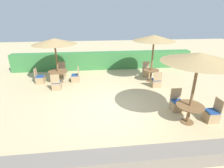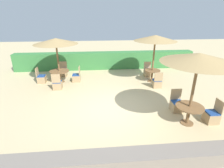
{
  "view_description": "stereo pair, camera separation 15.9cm",
  "coord_description": "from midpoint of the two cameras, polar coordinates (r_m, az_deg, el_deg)",
  "views": [
    {
      "loc": [
        -0.82,
        -6.69,
        3.91
      ],
      "look_at": [
        0.0,
        0.6,
        0.9
      ],
      "focal_mm": 28.0,
      "sensor_mm": 36.0,
      "label": 1
    },
    {
      "loc": [
        -0.66,
        -6.71,
        3.91
      ],
      "look_at": [
        0.0,
        0.6,
        0.9
      ],
      "focal_mm": 28.0,
      "sensor_mm": 36.0,
      "label": 2
    }
  ],
  "objects": [
    {
      "name": "patio_chair_front_right_east",
      "position": [
        7.78,
        30.33,
        -9.04
      ],
      "size": [
        0.46,
        0.46,
        0.93
      ],
      "rotation": [
        0.0,
        0.0,
        1.57
      ],
      "color": "tan",
      "rests_on": "ground_plane"
    },
    {
      "name": "patio_chair_back_left_east",
      "position": [
        10.82,
        -11.06,
        2.17
      ],
      "size": [
        0.46,
        0.46,
        0.93
      ],
      "rotation": [
        0.0,
        0.0,
        1.57
      ],
      "color": "tan",
      "rests_on": "ground_plane"
    },
    {
      "name": "patio_chair_back_right_north",
      "position": [
        11.75,
        11.96,
        3.73
      ],
      "size": [
        0.46,
        0.46,
        0.93
      ],
      "rotation": [
        0.0,
        0.0,
        3.14
      ],
      "color": "tan",
      "rests_on": "ground_plane"
    },
    {
      "name": "parasol_back_right",
      "position": [
        10.37,
        14.41,
        14.27
      ],
      "size": [
        2.41,
        2.41,
        2.76
      ],
      "color": "brown",
      "rests_on": "ground_plane"
    },
    {
      "name": "round_table_front_right",
      "position": [
        7.15,
        24.46,
        -7.81
      ],
      "size": [
        1.0,
        1.0,
        0.73
      ],
      "color": "brown",
      "rests_on": "ground_plane"
    },
    {
      "name": "patio_chair_back_right_south",
      "position": [
        10.11,
        14.85,
        0.37
      ],
      "size": [
        0.46,
        0.46,
        0.93
      ],
      "color": "tan",
      "rests_on": "ground_plane"
    },
    {
      "name": "round_table_back_left",
      "position": [
        10.86,
        -16.36,
        3.48
      ],
      "size": [
        1.14,
        1.14,
        0.71
      ],
      "color": "brown",
      "rests_on": "ground_plane"
    },
    {
      "name": "hedge_row",
      "position": [
        13.06,
        -1.78,
        7.7
      ],
      "size": [
        13.0,
        0.7,
        1.24
      ],
      "primitive_type": "cube",
      "color": "#387A3D",
      "rests_on": "ground_plane"
    },
    {
      "name": "ground_plane",
      "position": [
        7.79,
        0.99,
        -7.82
      ],
      "size": [
        40.0,
        40.0,
        0.0
      ],
      "primitive_type": "plane",
      "color": "#C6B284"
    },
    {
      "name": "patio_chair_back_left_south",
      "position": [
        9.96,
        -16.93,
        -0.21
      ],
      "size": [
        0.46,
        0.46,
        0.93
      ],
      "color": "tan",
      "rests_on": "ground_plane"
    },
    {
      "name": "parasol_front_right",
      "position": [
        6.47,
        27.21,
        7.48
      ],
      "size": [
        2.52,
        2.52,
        2.7
      ],
      "color": "brown",
      "rests_on": "ground_plane"
    },
    {
      "name": "stone_border",
      "position": [
        5.14,
        5.16,
        -23.6
      ],
      "size": [
        10.0,
        0.56,
        0.46
      ],
      "primitive_type": "cube",
      "color": "slate",
      "rests_on": "ground_plane"
    },
    {
      "name": "patio_chair_back_left_north",
      "position": [
        11.97,
        -15.21,
        3.76
      ],
      "size": [
        0.46,
        0.46,
        0.93
      ],
      "rotation": [
        0.0,
        0.0,
        3.14
      ],
      "color": "tan",
      "rests_on": "ground_plane"
    },
    {
      "name": "patio_chair_back_left_west",
      "position": [
        11.21,
        -21.67,
        1.69
      ],
      "size": [
        0.46,
        0.46,
        0.93
      ],
      "rotation": [
        0.0,
        0.0,
        -1.57
      ],
      "color": "tan",
      "rests_on": "ground_plane"
    },
    {
      "name": "parasol_back_left",
      "position": [
        10.44,
        -17.48,
        13.15
      ],
      "size": [
        2.46,
        2.46,
        2.6
      ],
      "color": "brown",
      "rests_on": "ground_plane"
    },
    {
      "name": "round_table_back_right",
      "position": [
        10.82,
        13.39,
        3.53
      ],
      "size": [
        0.93,
        0.93,
        0.72
      ],
      "color": "brown",
      "rests_on": "ground_plane"
    },
    {
      "name": "patio_chair_front_right_north",
      "position": [
        7.99,
        20.87,
        -6.47
      ],
      "size": [
        0.46,
        0.46,
        0.93
      ],
      "rotation": [
        0.0,
        0.0,
        3.14
      ],
      "color": "tan",
      "rests_on": "ground_plane"
    }
  ]
}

